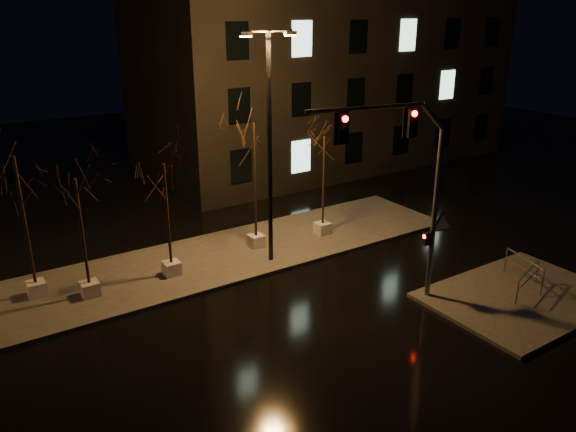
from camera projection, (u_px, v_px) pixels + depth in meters
ground at (306, 315)px, 20.20m from camera, size 90.00×90.00×0.00m
median at (229, 255)px, 24.87m from camera, size 22.00×5.00×0.15m
sidewalk_corner at (521, 297)px, 21.29m from camera, size 7.00×5.00×0.15m
building at (324, 52)px, 38.90m from camera, size 25.00×12.00×15.00m
tree_0 at (19, 189)px, 19.81m from camera, size 1.80×1.80×5.56m
tree_1 at (79, 206)px, 20.01m from camera, size 1.80×1.80×4.74m
tree_2 at (165, 189)px, 21.68m from camera, size 1.80×1.80×4.79m
tree_3 at (254, 152)px, 24.11m from camera, size 1.80×1.80×5.80m
tree_4 at (324, 159)px, 25.80m from camera, size 1.80×1.80×4.88m
traffic_signal_mast at (410, 176)px, 19.23m from camera, size 5.88×1.35×7.32m
streetlight_main at (269, 135)px, 22.41m from camera, size 2.37×0.42×9.47m
guard_rail_a at (528, 278)px, 21.21m from camera, size 2.23×0.70×1.00m
guard_rail_b at (524, 267)px, 22.02m from camera, size 0.68×2.13×1.05m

